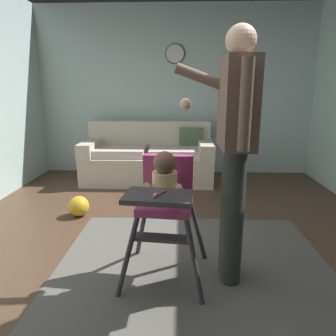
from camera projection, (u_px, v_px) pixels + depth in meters
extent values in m
cube|color=#4F3727|center=(167.00, 271.00, 2.44)|extent=(5.86, 7.29, 0.10)
cube|color=silver|center=(175.00, 92.00, 4.89)|extent=(5.06, 0.06, 2.57)
cube|color=#58564F|center=(197.00, 321.00, 1.84)|extent=(2.10, 2.98, 0.01)
cube|color=beige|center=(148.00, 168.00, 4.61)|extent=(1.86, 0.84, 0.40)
cube|color=beige|center=(150.00, 136.00, 4.83)|extent=(1.86, 0.22, 0.46)
cube|color=beige|center=(91.00, 147.00, 4.57)|extent=(0.20, 0.84, 0.20)
cube|color=beige|center=(206.00, 148.00, 4.51)|extent=(0.20, 0.84, 0.20)
cube|color=beige|center=(121.00, 151.00, 4.52)|extent=(0.72, 0.60, 0.11)
cube|color=beige|center=(175.00, 152.00, 4.49)|extent=(0.72, 0.60, 0.11)
cube|color=#4C6B47|center=(191.00, 139.00, 4.68)|extent=(0.34, 0.12, 0.34)
cylinder|color=#373337|center=(127.00, 257.00, 2.05)|extent=(0.18, 0.16, 0.54)
cylinder|color=#373337|center=(194.00, 262.00, 1.99)|extent=(0.16, 0.18, 0.54)
cylinder|color=#373337|center=(142.00, 228.00, 2.47)|extent=(0.16, 0.18, 0.54)
cylinder|color=#373337|center=(198.00, 231.00, 2.41)|extent=(0.18, 0.16, 0.54)
cube|color=#9D3667|center=(165.00, 205.00, 2.16)|extent=(0.39, 0.39, 0.05)
cube|color=#9D3667|center=(168.00, 175.00, 2.26)|extent=(0.37, 0.11, 0.30)
cube|color=#373337|center=(158.00, 197.00, 1.84)|extent=(0.42, 0.30, 0.03)
cube|color=#373337|center=(163.00, 238.00, 2.10)|extent=(0.41, 0.14, 0.02)
cylinder|color=#E9C788|center=(165.00, 188.00, 2.11)|extent=(0.19, 0.19, 0.22)
sphere|color=brown|center=(165.00, 163.00, 2.05)|extent=(0.15, 0.15, 0.15)
cylinder|color=#E9C788|center=(148.00, 187.00, 2.08)|extent=(0.06, 0.15, 0.10)
cylinder|color=#E9C788|center=(180.00, 189.00, 2.05)|extent=(0.06, 0.15, 0.10)
cylinder|color=#CC384C|center=(160.00, 193.00, 1.83)|extent=(0.07, 0.12, 0.01)
cube|color=white|center=(155.00, 195.00, 1.78)|extent=(0.02, 0.03, 0.02)
cylinder|color=#2F372D|center=(230.00, 212.00, 2.22)|extent=(0.14, 0.14, 0.96)
cylinder|color=#2F372D|center=(233.00, 219.00, 2.11)|extent=(0.14, 0.14, 0.96)
cube|color=brown|center=(238.00, 104.00, 1.98)|extent=(0.20, 0.40, 0.58)
sphere|color=beige|center=(241.00, 40.00, 1.88)|extent=(0.19, 0.19, 0.19)
cylinder|color=brown|center=(209.00, 80.00, 2.12)|extent=(0.48, 0.08, 0.23)
sphere|color=beige|center=(186.00, 104.00, 2.16)|extent=(0.08, 0.08, 0.08)
cylinder|color=brown|center=(246.00, 105.00, 1.74)|extent=(0.07, 0.07, 0.52)
sphere|color=gold|center=(79.00, 206.00, 3.35)|extent=(0.22, 0.22, 0.22)
cylinder|color=white|center=(175.00, 54.00, 4.71)|extent=(0.27, 0.03, 0.27)
cylinder|color=black|center=(175.00, 54.00, 4.72)|extent=(0.29, 0.02, 0.29)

